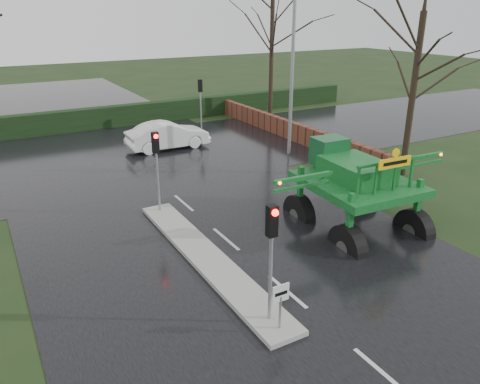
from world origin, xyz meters
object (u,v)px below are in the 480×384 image
street_light_right (288,50)px  traffic_signal_near (272,239)px  keep_left_sign (281,299)px  traffic_signal_mid (156,155)px  white_sedan (168,149)px  traffic_signal_far (200,93)px  crop_sprayer (348,192)px

street_light_right → traffic_signal_near: bearing=-126.1°
keep_left_sign → traffic_signal_mid: traffic_signal_mid is taller
keep_left_sign → traffic_signal_near: 1.61m
keep_left_sign → white_sedan: 18.51m
street_light_right → white_sedan: street_light_right is taller
traffic_signal_near → traffic_signal_far: size_ratio=1.00×
traffic_signal_far → street_light_right: bearing=101.9°
traffic_signal_far → white_sedan: 5.80m
crop_sprayer → white_sedan: crop_sprayer is taller
traffic_signal_mid → street_light_right: bearing=25.4°
keep_left_sign → traffic_signal_near: bearing=90.0°
keep_left_sign → traffic_signal_far: bearing=70.1°
traffic_signal_near → traffic_signal_mid: same height
traffic_signal_far → crop_sprayer: (-2.99, -18.57, -0.47)m
keep_left_sign → traffic_signal_far: 22.93m
traffic_signal_far → crop_sprayer: size_ratio=0.44×
traffic_signal_far → white_sedan: size_ratio=0.70×
traffic_signal_near → crop_sprayer: (4.81, 2.44, -0.47)m
traffic_signal_mid → street_light_right: (9.49, 4.51, 3.40)m
traffic_signal_near → white_sedan: size_ratio=0.70×
keep_left_sign → traffic_signal_far: traffic_signal_far is taller
white_sedan → street_light_right: bearing=-129.1°
traffic_signal_near → traffic_signal_far: same height
traffic_signal_far → crop_sprayer: bearing=80.9°
traffic_signal_far → street_light_right: size_ratio=0.35×
street_light_right → white_sedan: (-5.56, 4.55, -5.99)m
traffic_signal_far → street_light_right: 8.86m
traffic_signal_far → white_sedan: (-3.87, -3.45, -2.59)m
white_sedan → traffic_signal_mid: bearing=156.8°
keep_left_sign → traffic_signal_mid: (0.00, 8.99, 1.53)m
street_light_right → crop_sprayer: size_ratio=1.24×
traffic_signal_far → keep_left_sign: bearing=70.1°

